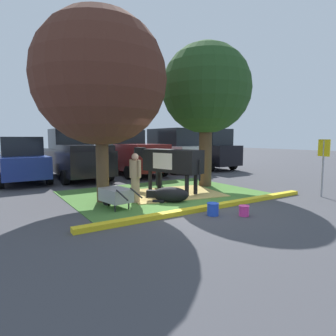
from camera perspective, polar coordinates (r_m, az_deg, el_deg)
name	(u,v)px	position (r m, az deg, el deg)	size (l,w,h in m)	color
ground_plane	(187,207)	(8.25, 3.93, -7.77)	(80.00, 80.00, 0.00)	#424247
grass_island	(163,193)	(10.12, -0.96, -5.10)	(6.48, 4.90, 0.02)	#477A33
curb_yellow	(212,207)	(8.07, 8.93, -7.70)	(7.68, 0.24, 0.12)	yellow
hay_bedding	(173,193)	(10.01, 0.94, -5.14)	(3.20, 2.40, 0.04)	tan
shade_tree_left	(100,79)	(9.00, -13.47, 17.03)	(3.95, 3.95, 5.70)	#4C3823
shade_tree_right	(206,89)	(11.75, 7.70, 15.42)	(3.55, 3.55, 5.70)	#4C3823
cow_holstein	(170,161)	(10.15, 0.36, 1.42)	(1.29, 3.07, 1.60)	black
calf_lying	(169,195)	(8.70, 0.30, -5.42)	(1.21, 1.09, 0.48)	black
person_handler	(159,166)	(11.69, -1.85, 0.41)	(0.46, 0.34, 1.53)	black
person_visitor_near	(135,177)	(8.61, -6.61, -1.73)	(0.34, 0.52, 1.52)	#9E7F5B
wheelbarrow	(115,195)	(8.03, -10.55, -5.40)	(0.76, 1.62, 0.63)	gray
parking_sign	(324,156)	(10.73, 28.82, 2.05)	(0.14, 0.44, 1.92)	#99999E
bucket_blue	(213,209)	(7.38, 9.01, -8.14)	(0.32, 0.32, 0.32)	blue
bucket_pink	(244,210)	(7.50, 15.05, -8.25)	(0.27, 0.27, 0.27)	#EA3893
sedan_blue	(21,160)	(14.23, -27.53, 1.41)	(2.06, 4.42, 2.02)	navy
pickup_truck_black	(76,155)	(14.60, -18.07, 2.41)	(2.27, 5.42, 2.42)	black
pickup_truck_maroon	(130,154)	(15.69, -7.63, 2.89)	(2.27, 5.42, 2.42)	maroon
suv_dark_grey	(172,150)	(16.95, 0.88, 3.70)	(2.16, 4.62, 2.52)	silver
suv_black	(206,149)	(18.42, 7.57, 3.83)	(2.16, 4.62, 2.52)	black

